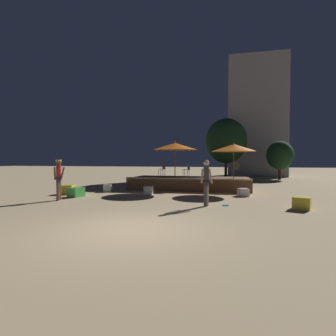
% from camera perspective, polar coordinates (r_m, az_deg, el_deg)
% --- Properties ---
extents(ground_plane, '(120.00, 120.00, 0.00)m').
position_cam_1_polar(ground_plane, '(7.29, -8.35, -13.10)').
color(ground_plane, tan).
extents(wooden_deck, '(7.44, 3.18, 0.80)m').
position_cam_1_polar(wooden_deck, '(16.91, 4.77, -3.31)').
color(wooden_deck, brown).
rests_on(wooden_deck, ground).
extents(patio_umbrella_0, '(2.49, 2.49, 2.84)m').
position_cam_1_polar(patio_umbrella_0, '(15.39, 14.12, 4.29)').
color(patio_umbrella_0, brown).
rests_on(patio_umbrella_0, ground).
extents(patio_umbrella_1, '(2.63, 2.63, 2.94)m').
position_cam_1_polar(patio_umbrella_1, '(15.57, 1.53, 4.71)').
color(patio_umbrella_1, brown).
rests_on(patio_umbrella_1, ground).
extents(cube_seat_0, '(0.61, 0.61, 0.39)m').
position_cam_1_polar(cube_seat_0, '(14.03, 16.07, -5.11)').
color(cube_seat_0, white).
rests_on(cube_seat_0, ground).
extents(cube_seat_1, '(0.53, 0.53, 0.42)m').
position_cam_1_polar(cube_seat_1, '(14.32, -4.28, -4.84)').
color(cube_seat_1, white).
rests_on(cube_seat_1, ground).
extents(cube_seat_2, '(0.72, 0.72, 0.49)m').
position_cam_1_polar(cube_seat_2, '(15.26, -20.94, -4.41)').
color(cube_seat_2, yellow).
rests_on(cube_seat_2, ground).
extents(cube_seat_3, '(0.80, 0.80, 0.46)m').
position_cam_1_polar(cube_seat_3, '(14.03, -19.38, -4.99)').
color(cube_seat_3, '#4CC651').
rests_on(cube_seat_3, ground).
extents(cube_seat_4, '(0.56, 0.56, 0.42)m').
position_cam_1_polar(cube_seat_4, '(15.76, -12.97, -4.29)').
color(cube_seat_4, white).
rests_on(cube_seat_4, ground).
extents(cube_seat_5, '(0.78, 0.78, 0.47)m').
position_cam_1_polar(cube_seat_5, '(11.19, 27.09, -6.80)').
color(cube_seat_5, yellow).
rests_on(cube_seat_5, ground).
extents(person_0, '(0.51, 0.30, 1.86)m').
position_cam_1_polar(person_0, '(10.63, 8.33, -2.71)').
color(person_0, tan).
rests_on(person_0, ground).
extents(person_1, '(0.54, 0.31, 1.88)m').
position_cam_1_polar(person_1, '(13.03, -22.70, -1.76)').
color(person_1, brown).
rests_on(person_1, ground).
extents(bistro_chair_0, '(0.47, 0.47, 0.90)m').
position_cam_1_polar(bistro_chair_0, '(16.81, 14.57, -0.03)').
color(bistro_chair_0, '#2D3338').
rests_on(bistro_chair_0, wooden_deck).
extents(bistro_chair_1, '(0.46, 0.46, 0.90)m').
position_cam_1_polar(bistro_chair_1, '(16.25, 4.26, -0.04)').
color(bistro_chair_1, '#1E4C47').
rests_on(bistro_chair_1, wooden_deck).
extents(bistro_chair_2, '(0.48, 0.48, 0.90)m').
position_cam_1_polar(bistro_chair_2, '(17.24, -1.12, 0.07)').
color(bistro_chair_2, '#47474C').
rests_on(bistro_chair_2, wooden_deck).
extents(frisbee_disc, '(0.26, 0.26, 0.03)m').
position_cam_1_polar(frisbee_disc, '(11.02, 12.46, -7.91)').
color(frisbee_disc, '#33B2D8').
rests_on(frisbee_disc, ground).
extents(background_tree_0, '(2.42, 2.42, 3.61)m').
position_cam_1_polar(background_tree_0, '(26.65, 23.18, 2.54)').
color(background_tree_0, '#3D2B1C').
rests_on(background_tree_0, ground).
extents(background_tree_1, '(4.01, 4.01, 5.93)m').
position_cam_1_polar(background_tree_1, '(26.57, 12.52, 5.76)').
color(background_tree_1, '#3D2B1C').
rests_on(background_tree_1, ground).
extents(distant_building, '(6.29, 3.84, 13.38)m').
position_cam_1_polar(distant_building, '(32.14, 18.67, 10.36)').
color(distant_building, gray).
rests_on(distant_building, ground).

